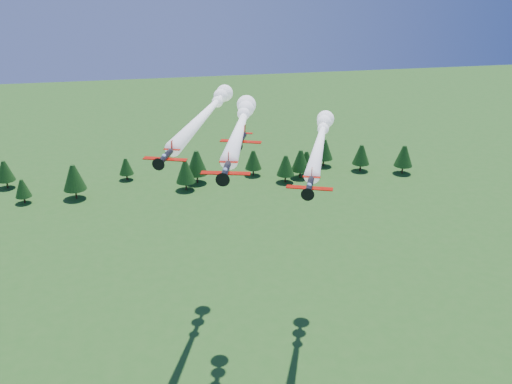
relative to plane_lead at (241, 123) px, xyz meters
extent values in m
cylinder|color=black|center=(-5.96, -22.33, 0.00)|extent=(2.15, 4.99, 0.91)
cone|color=black|center=(-6.70, -25.10, 0.00)|extent=(1.09, 1.03, 0.91)
cone|color=black|center=(-6.84, -25.63, 0.00)|extent=(0.49, 0.50, 0.40)
cylinder|color=black|center=(-6.88, -25.78, 0.00)|extent=(1.86, 0.53, 1.91)
cube|color=#BC0F01|center=(-6.05, -22.68, -0.29)|extent=(6.83, 2.92, 0.11)
cube|color=#BC0F01|center=(-5.12, -19.21, 0.05)|extent=(2.75, 1.43, 0.06)
cube|color=#BC0F01|center=(-5.10, -19.12, 0.77)|extent=(0.30, 0.86, 1.32)
ellipsoid|color=#7F9BC5|center=(-6.17, -23.12, 0.36)|extent=(0.92, 1.22, 0.57)
sphere|color=white|center=(1.39, 5.22, 0.00)|extent=(2.30, 2.30, 2.30)
sphere|color=white|center=(2.30, 8.62, 0.00)|extent=(3.00, 3.00, 3.00)
sphere|color=white|center=(3.21, 12.03, 0.00)|extent=(3.70, 3.70, 3.70)
cylinder|color=black|center=(-13.62, -11.53, -1.20)|extent=(2.55, 4.94, 0.91)
cone|color=black|center=(-14.61, -14.23, -1.20)|extent=(1.14, 1.08, 0.91)
cone|color=black|center=(-14.80, -14.74, -1.20)|extent=(0.52, 0.52, 0.40)
cylinder|color=black|center=(-14.85, -14.89, -1.20)|extent=(1.81, 0.69, 1.92)
cube|color=#BC0F01|center=(-13.74, -11.88, -1.49)|extent=(6.76, 3.48, 0.11)
cube|color=#BC0F01|center=(-12.50, -8.49, -1.16)|extent=(2.75, 1.64, 0.06)
cube|color=#BC0F01|center=(-12.47, -8.41, -0.43)|extent=(0.38, 0.84, 1.32)
ellipsoid|color=#7F9BC5|center=(-13.90, -12.30, -0.84)|extent=(0.99, 1.25, 0.57)
sphere|color=white|center=(-1.53, 21.39, -1.20)|extent=(2.30, 2.30, 2.30)
sphere|color=white|center=(0.00, 25.56, -1.20)|extent=(3.00, 3.00, 3.00)
sphere|color=white|center=(1.53, 29.74, -1.20)|extent=(3.70, 3.70, 3.70)
cylinder|color=black|center=(7.76, -16.47, -5.60)|extent=(2.75, 5.20, 0.96)
cone|color=black|center=(6.67, -19.30, -5.60)|extent=(1.21, 1.15, 0.96)
cone|color=black|center=(6.47, -19.84, -5.60)|extent=(0.55, 0.56, 0.42)
cylinder|color=black|center=(6.41, -19.99, -5.60)|extent=(1.90, 0.76, 2.02)
cube|color=#BC0F01|center=(7.62, -16.83, -5.90)|extent=(7.11, 3.76, 0.12)
cube|color=#BC0F01|center=(8.98, -13.28, -5.55)|extent=(2.90, 1.76, 0.07)
cube|color=#BC0F01|center=(9.01, -13.19, -4.78)|extent=(0.41, 0.88, 1.40)
ellipsoid|color=#7F9BC5|center=(7.45, -17.28, -5.21)|extent=(1.06, 1.33, 0.60)
sphere|color=white|center=(18.88, 12.62, -5.60)|extent=(2.30, 2.30, 2.30)
sphere|color=white|center=(20.26, 16.23, -5.60)|extent=(3.00, 3.00, 3.00)
sphere|color=white|center=(21.64, 19.84, -5.60)|extent=(3.70, 3.70, 3.70)
cylinder|color=black|center=(-1.35, -7.56, -0.43)|extent=(2.56, 4.87, 0.90)
cone|color=black|center=(-2.35, -10.22, -0.43)|extent=(1.13, 1.08, 0.90)
cone|color=black|center=(-2.54, -10.73, -0.43)|extent=(0.51, 0.52, 0.40)
cylinder|color=black|center=(-2.59, -10.87, -0.43)|extent=(1.78, 0.70, 1.89)
cube|color=#BC0F01|center=(-1.48, -7.90, -0.72)|extent=(6.67, 3.49, 0.11)
cube|color=#BC0F01|center=(-0.22, -4.57, -0.39)|extent=(2.72, 1.64, 0.06)
cube|color=#BC0F01|center=(-0.19, -4.49, 0.33)|extent=(0.38, 0.83, 1.31)
ellipsoid|color=#7F9BC5|center=(-1.63, -8.32, -0.07)|extent=(0.99, 1.24, 0.56)
cylinder|color=#382314|center=(-0.11, 96.28, -47.26)|extent=(0.60, 0.60, 3.35)
cone|color=#113810|center=(-0.11, 96.28, -41.28)|extent=(7.66, 7.66, 8.62)
cylinder|color=#382314|center=(37.36, 94.02, -47.46)|extent=(0.60, 0.60, 2.95)
cone|color=#113810|center=(37.36, 94.02, -42.19)|extent=(6.74, 6.74, 7.59)
cylinder|color=#382314|center=(-24.95, 104.06, -47.80)|extent=(0.60, 0.60, 2.28)
cone|color=#113810|center=(-24.95, 104.06, -43.73)|extent=(5.21, 5.21, 5.86)
cylinder|color=#382314|center=(49.47, 104.30, -47.43)|extent=(0.60, 0.60, 3.01)
cone|color=#113810|center=(49.47, 104.30, -42.05)|extent=(6.89, 6.89, 7.75)
cylinder|color=#382314|center=(76.12, 91.15, -47.44)|extent=(0.60, 0.60, 3.01)
cone|color=#113810|center=(76.12, 91.15, -42.07)|extent=(6.87, 6.87, 7.73)
cylinder|color=#382314|center=(20.97, 99.67, -47.60)|extent=(0.60, 0.60, 2.68)
cone|color=#113810|center=(20.97, 99.67, -42.81)|extent=(6.13, 6.13, 6.90)
cylinder|color=#382314|center=(-4.58, 90.32, -47.45)|extent=(0.60, 0.60, 2.97)
cone|color=#113810|center=(-4.58, 90.32, -42.15)|extent=(6.79, 6.79, 7.64)
cylinder|color=#382314|center=(-66.09, 104.22, -47.55)|extent=(0.60, 0.60, 2.78)
cone|color=#113810|center=(-66.09, 104.22, -42.59)|extent=(6.35, 6.35, 7.15)
cylinder|color=#382314|center=(61.61, 96.64, -47.52)|extent=(0.60, 0.60, 2.84)
cone|color=#113810|center=(61.61, 96.64, -42.44)|extent=(6.50, 6.50, 7.31)
cylinder|color=#382314|center=(-57.84, 89.22, -47.79)|extent=(0.60, 0.60, 2.31)
cone|color=#113810|center=(-57.84, 89.22, -43.66)|extent=(5.28, 5.28, 5.93)
cylinder|color=#382314|center=(-41.43, 89.89, -47.27)|extent=(0.60, 0.60, 3.33)
cone|color=#113810|center=(-41.43, 89.89, -41.32)|extent=(7.62, 7.62, 8.57)
cylinder|color=#382314|center=(40.07, 95.71, -47.64)|extent=(0.60, 0.60, 2.60)
cone|color=#113810|center=(40.07, 95.71, -42.99)|extent=(5.95, 5.95, 6.69)
cylinder|color=#382314|center=(31.01, 90.82, -47.54)|extent=(0.60, 0.60, 2.80)
cone|color=#113810|center=(31.01, 90.82, -42.54)|extent=(6.40, 6.40, 7.20)
camera|label=1|loc=(-15.79, -94.21, 27.21)|focal=40.00mm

